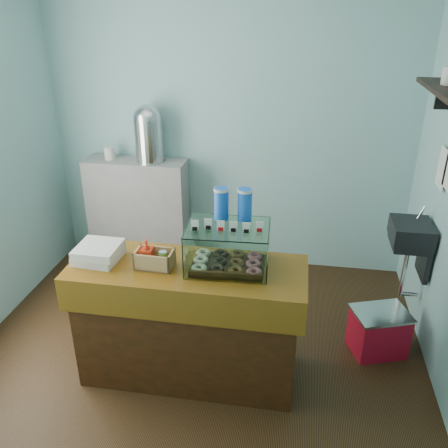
% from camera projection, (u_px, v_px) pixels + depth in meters
% --- Properties ---
extents(ground, '(3.50, 3.50, 0.00)m').
position_uv_depth(ground, '(198.00, 349.00, 3.77)').
color(ground, black).
rests_on(ground, ground).
extents(room_shell, '(3.54, 3.04, 2.82)m').
position_uv_depth(room_shell, '(196.00, 139.00, 3.05)').
color(room_shell, '#85C2C2').
rests_on(room_shell, ground).
extents(counter, '(1.60, 0.60, 0.90)m').
position_uv_depth(counter, '(189.00, 321.00, 3.35)').
color(counter, '#47200D').
rests_on(counter, ground).
extents(back_shelf, '(1.00, 0.32, 1.10)m').
position_uv_depth(back_shelf, '(139.00, 212.00, 4.85)').
color(back_shelf, gray).
rests_on(back_shelf, ground).
extents(display_case, '(0.56, 0.42, 0.51)m').
position_uv_depth(display_case, '(229.00, 242.00, 3.12)').
color(display_case, '#361B10').
rests_on(display_case, counter).
extents(condiment_crate, '(0.25, 0.16, 0.19)m').
position_uv_depth(condiment_crate, '(153.00, 258.00, 3.14)').
color(condiment_crate, tan).
rests_on(condiment_crate, counter).
extents(pastry_boxes, '(0.30, 0.31, 0.11)m').
position_uv_depth(pastry_boxes, '(98.00, 252.00, 3.23)').
color(pastry_boxes, silver).
rests_on(pastry_boxes, counter).
extents(coffee_urn, '(0.30, 0.30, 0.55)m').
position_uv_depth(coffee_urn, '(148.00, 132.00, 4.47)').
color(coffee_urn, silver).
rests_on(coffee_urn, back_shelf).
extents(red_cooler, '(0.49, 0.43, 0.36)m').
position_uv_depth(red_cooler, '(378.00, 331.00, 3.68)').
color(red_cooler, red).
rests_on(red_cooler, ground).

